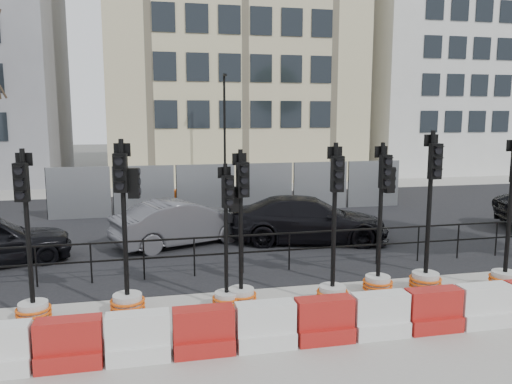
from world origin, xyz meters
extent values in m
plane|color=#51514C|center=(0.00, 0.00, 0.00)|extent=(120.00, 120.00, 0.00)
cube|color=gray|center=(0.00, -3.00, 0.01)|extent=(40.00, 6.00, 0.02)
cube|color=black|center=(0.00, 7.00, 0.01)|extent=(40.00, 14.00, 0.03)
cube|color=gray|center=(0.00, 16.00, 0.01)|extent=(40.00, 4.00, 0.02)
cube|color=#C6B691|center=(2.00, 22.00, 9.00)|extent=(15.00, 10.00, 18.00)
cube|color=silver|center=(17.00, 22.00, 8.00)|extent=(12.00, 9.00, 16.00)
cylinder|color=black|center=(-6.00, 1.20, 0.50)|extent=(0.04, 0.04, 1.00)
cylinder|color=black|center=(-4.80, 1.20, 0.50)|extent=(0.04, 0.04, 1.00)
cylinder|color=black|center=(-3.60, 1.20, 0.50)|extent=(0.04, 0.04, 1.00)
cylinder|color=black|center=(-2.40, 1.20, 0.50)|extent=(0.04, 0.04, 1.00)
cylinder|color=black|center=(-1.20, 1.20, 0.50)|extent=(0.04, 0.04, 1.00)
cylinder|color=black|center=(0.00, 1.20, 0.50)|extent=(0.04, 0.04, 1.00)
cylinder|color=black|center=(1.20, 1.20, 0.50)|extent=(0.04, 0.04, 1.00)
cylinder|color=black|center=(2.40, 1.20, 0.50)|extent=(0.04, 0.04, 1.00)
cylinder|color=black|center=(3.60, 1.20, 0.50)|extent=(0.04, 0.04, 1.00)
cylinder|color=black|center=(4.80, 1.20, 0.50)|extent=(0.04, 0.04, 1.00)
cylinder|color=black|center=(6.00, 1.20, 0.50)|extent=(0.04, 0.04, 1.00)
cube|color=black|center=(0.00, 1.20, 0.98)|extent=(18.00, 0.04, 0.04)
cube|color=black|center=(0.00, 1.20, 0.55)|extent=(18.00, 0.04, 0.04)
cube|color=gray|center=(-6.00, 9.00, 1.00)|extent=(2.30, 0.05, 2.00)
cylinder|color=black|center=(-7.15, 9.00, 1.00)|extent=(0.05, 0.05, 2.00)
cube|color=gray|center=(-3.60, 9.00, 1.00)|extent=(2.30, 0.05, 2.00)
cylinder|color=black|center=(-4.75, 9.00, 1.00)|extent=(0.05, 0.05, 2.00)
cube|color=gray|center=(-1.20, 9.00, 1.00)|extent=(2.30, 0.05, 2.00)
cylinder|color=black|center=(-2.35, 9.00, 1.00)|extent=(0.05, 0.05, 2.00)
cube|color=gray|center=(1.20, 9.00, 1.00)|extent=(2.30, 0.05, 2.00)
cylinder|color=black|center=(0.05, 9.00, 1.00)|extent=(0.05, 0.05, 2.00)
cube|color=gray|center=(3.60, 9.00, 1.00)|extent=(2.30, 0.05, 2.00)
cylinder|color=black|center=(2.45, 9.00, 1.00)|extent=(0.05, 0.05, 2.00)
cube|color=gray|center=(6.00, 9.00, 1.00)|extent=(2.30, 0.05, 2.00)
cylinder|color=black|center=(4.85, 9.00, 1.00)|extent=(0.05, 0.05, 2.00)
cube|color=#E5570F|center=(-4.00, 10.50, 0.40)|extent=(1.00, 0.40, 0.80)
cube|color=#E5570F|center=(-2.00, 10.50, 0.40)|extent=(1.00, 0.40, 0.80)
cube|color=#E5570F|center=(0.00, 10.50, 0.40)|extent=(1.00, 0.40, 0.80)
cube|color=#E5570F|center=(2.00, 10.50, 0.40)|extent=(1.00, 0.40, 0.80)
cylinder|color=black|center=(0.50, 15.00, 3.00)|extent=(0.12, 0.12, 6.00)
cube|color=black|center=(0.50, 14.75, 5.90)|extent=(0.12, 0.50, 0.12)
cube|color=#AD2A0D|center=(-4.72, -2.80, 0.15)|extent=(1.00, 0.50, 0.30)
cube|color=#AD2A0D|center=(-4.72, -2.80, 0.55)|extent=(1.00, 0.35, 0.50)
cube|color=silver|center=(-3.67, -2.80, 0.15)|extent=(1.00, 0.50, 0.30)
cube|color=silver|center=(-3.67, -2.80, 0.55)|extent=(1.00, 0.35, 0.50)
cube|color=#AD2A0D|center=(-2.62, -2.80, 0.15)|extent=(1.00, 0.50, 0.30)
cube|color=#AD2A0D|center=(-2.62, -2.80, 0.55)|extent=(1.00, 0.35, 0.50)
cube|color=silver|center=(-1.58, -2.80, 0.15)|extent=(1.00, 0.50, 0.30)
cube|color=silver|center=(-1.58, -2.80, 0.55)|extent=(1.00, 0.35, 0.50)
cube|color=#AD2A0D|center=(-0.52, -2.80, 0.15)|extent=(1.00, 0.50, 0.30)
cube|color=#AD2A0D|center=(-0.52, -2.80, 0.55)|extent=(1.00, 0.35, 0.50)
cube|color=silver|center=(0.53, -2.80, 0.15)|extent=(1.00, 0.50, 0.30)
cube|color=silver|center=(0.53, -2.80, 0.55)|extent=(1.00, 0.35, 0.50)
cube|color=#AD2A0D|center=(1.58, -2.80, 0.15)|extent=(1.00, 0.50, 0.30)
cube|color=#AD2A0D|center=(1.58, -2.80, 0.55)|extent=(1.00, 0.35, 0.50)
cube|color=silver|center=(2.63, -2.80, 0.15)|extent=(1.00, 0.50, 0.30)
cube|color=silver|center=(2.63, -2.80, 0.55)|extent=(1.00, 0.35, 0.50)
cylinder|color=beige|center=(-5.66, -0.85, 0.20)|extent=(0.54, 0.54, 0.40)
torus|color=#D34C0B|center=(-5.66, -0.85, 0.12)|extent=(0.66, 0.66, 0.05)
torus|color=#D34C0B|center=(-5.66, -0.85, 0.20)|extent=(0.66, 0.66, 0.05)
torus|color=#D34C0B|center=(-5.66, -0.85, 0.28)|extent=(0.66, 0.66, 0.05)
cylinder|color=black|center=(-5.66, -0.85, 1.82)|extent=(0.09, 0.09, 3.03)
cube|color=black|center=(-5.68, -0.97, 2.72)|extent=(0.26, 0.18, 0.71)
cylinder|color=black|center=(-5.69, -1.05, 2.50)|extent=(0.16, 0.08, 0.15)
cylinder|color=black|center=(-5.69, -1.05, 2.72)|extent=(0.16, 0.08, 0.15)
cylinder|color=black|center=(-5.69, -1.05, 2.94)|extent=(0.16, 0.08, 0.15)
cube|color=black|center=(-5.65, -0.79, 3.13)|extent=(0.30, 0.08, 0.24)
cylinder|color=beige|center=(-3.91, -0.84, 0.21)|extent=(0.57, 0.57, 0.42)
torus|color=#D34C0B|center=(-3.91, -0.84, 0.13)|extent=(0.69, 0.69, 0.05)
torus|color=#D34C0B|center=(-3.91, -0.84, 0.21)|extent=(0.69, 0.69, 0.05)
torus|color=#D34C0B|center=(-3.91, -0.84, 0.30)|extent=(0.69, 0.69, 0.05)
cylinder|color=black|center=(-3.91, -0.84, 1.90)|extent=(0.10, 0.10, 3.17)
cube|color=black|center=(-3.94, -0.96, 2.85)|extent=(0.28, 0.19, 0.74)
cylinder|color=black|center=(-3.96, -1.04, 2.62)|extent=(0.17, 0.08, 0.16)
cylinder|color=black|center=(-3.96, -1.04, 2.85)|extent=(0.17, 0.08, 0.16)
cylinder|color=black|center=(-3.96, -1.04, 3.08)|extent=(0.17, 0.08, 0.16)
cube|color=black|center=(-3.90, -0.77, 3.27)|extent=(0.32, 0.09, 0.25)
cube|color=black|center=(-3.71, -0.88, 2.64)|extent=(0.23, 0.18, 0.58)
cylinder|color=beige|center=(-1.64, -0.91, 0.20)|extent=(0.53, 0.53, 0.39)
torus|color=#D34C0B|center=(-1.64, -0.91, 0.12)|extent=(0.64, 0.64, 0.05)
torus|color=#D34C0B|center=(-1.64, -0.91, 0.20)|extent=(0.64, 0.64, 0.05)
torus|color=#D34C0B|center=(-1.64, -0.91, 0.28)|extent=(0.64, 0.64, 0.05)
cylinder|color=black|center=(-1.64, -0.91, 1.78)|extent=(0.09, 0.09, 2.96)
cube|color=black|center=(-1.62, -1.03, 2.67)|extent=(0.26, 0.18, 0.69)
cylinder|color=black|center=(-1.60, -1.11, 2.45)|extent=(0.15, 0.08, 0.15)
cylinder|color=black|center=(-1.60, -1.11, 2.67)|extent=(0.15, 0.08, 0.15)
cylinder|color=black|center=(-1.60, -1.11, 2.88)|extent=(0.15, 0.08, 0.15)
cube|color=black|center=(-1.65, -0.86, 3.06)|extent=(0.30, 0.09, 0.24)
cylinder|color=beige|center=(-1.95, -0.97, 0.18)|extent=(0.49, 0.49, 0.36)
torus|color=#D34C0B|center=(-1.95, -0.97, 0.11)|extent=(0.59, 0.59, 0.05)
torus|color=#D34C0B|center=(-1.95, -0.97, 0.18)|extent=(0.59, 0.59, 0.05)
torus|color=#D34C0B|center=(-1.95, -0.97, 0.25)|extent=(0.59, 0.59, 0.05)
cylinder|color=black|center=(-1.95, -0.97, 1.63)|extent=(0.08, 0.08, 2.72)
cube|color=black|center=(-1.93, -1.08, 2.45)|extent=(0.24, 0.18, 0.63)
cylinder|color=black|center=(-1.91, -1.15, 2.25)|extent=(0.14, 0.08, 0.14)
cylinder|color=black|center=(-1.91, -1.15, 2.45)|extent=(0.14, 0.08, 0.14)
cylinder|color=black|center=(-1.91, -1.15, 2.65)|extent=(0.14, 0.08, 0.14)
cube|color=black|center=(-1.97, -0.92, 2.81)|extent=(0.27, 0.10, 0.22)
cube|color=black|center=(-1.78, -0.93, 2.27)|extent=(0.21, 0.16, 0.50)
cylinder|color=beige|center=(0.24, -1.21, 0.21)|extent=(0.55, 0.55, 0.41)
torus|color=#D34C0B|center=(0.24, -1.21, 0.12)|extent=(0.67, 0.67, 0.05)
torus|color=#D34C0B|center=(0.24, -1.21, 0.21)|extent=(0.67, 0.67, 0.05)
torus|color=#D34C0B|center=(0.24, -1.21, 0.29)|extent=(0.67, 0.67, 0.05)
cylinder|color=black|center=(0.24, -1.21, 1.85)|extent=(0.09, 0.09, 3.08)
cube|color=black|center=(0.24, -1.34, 2.77)|extent=(0.25, 0.15, 0.72)
cylinder|color=black|center=(0.23, -1.42, 2.54)|extent=(0.16, 0.06, 0.15)
cylinder|color=black|center=(0.23, -1.42, 2.77)|extent=(0.16, 0.06, 0.15)
cylinder|color=black|center=(0.23, -1.42, 3.00)|extent=(0.16, 0.06, 0.15)
cube|color=black|center=(0.24, -1.15, 3.18)|extent=(0.31, 0.04, 0.25)
cylinder|color=beige|center=(1.46, -0.80, 0.20)|extent=(0.55, 0.55, 0.41)
torus|color=#D34C0B|center=(1.46, -0.80, 0.12)|extent=(0.66, 0.66, 0.05)
torus|color=#D34C0B|center=(1.46, -0.80, 0.20)|extent=(0.66, 0.66, 0.05)
torus|color=#D34C0B|center=(1.46, -0.80, 0.28)|extent=(0.66, 0.66, 0.05)
cylinder|color=black|center=(1.46, -0.80, 1.83)|extent=(0.09, 0.09, 3.05)
cube|color=black|center=(1.48, -0.93, 2.74)|extent=(0.26, 0.18, 0.71)
cylinder|color=black|center=(1.49, -1.01, 2.52)|extent=(0.16, 0.07, 0.15)
cylinder|color=black|center=(1.49, -1.01, 2.74)|extent=(0.16, 0.07, 0.15)
cylinder|color=black|center=(1.49, -1.01, 2.97)|extent=(0.16, 0.07, 0.15)
cube|color=black|center=(1.45, -0.74, 3.15)|extent=(0.31, 0.07, 0.24)
cube|color=black|center=(1.66, -0.78, 2.54)|extent=(0.22, 0.16, 0.56)
cylinder|color=beige|center=(2.57, -0.90, 0.22)|extent=(0.59, 0.59, 0.44)
torus|color=#D34C0B|center=(2.57, -0.90, 0.13)|extent=(0.71, 0.71, 0.05)
torus|color=#D34C0B|center=(2.57, -0.90, 0.22)|extent=(0.71, 0.71, 0.05)
torus|color=#D34C0B|center=(2.57, -0.90, 0.31)|extent=(0.71, 0.71, 0.05)
cylinder|color=black|center=(2.57, -0.90, 1.96)|extent=(0.10, 0.10, 3.27)
cube|color=black|center=(2.57, -1.03, 2.95)|extent=(0.27, 0.16, 0.76)
cylinder|color=black|center=(2.57, -1.12, 2.71)|extent=(0.16, 0.06, 0.16)
cylinder|color=black|center=(2.57, -1.12, 2.95)|extent=(0.16, 0.06, 0.16)
cylinder|color=black|center=(2.57, -1.12, 3.19)|extent=(0.16, 0.06, 0.16)
cube|color=black|center=(2.57, -0.83, 3.38)|extent=(0.33, 0.04, 0.26)
cylinder|color=beige|center=(4.39, -1.17, 0.21)|extent=(0.57, 0.57, 0.42)
torus|color=#D34C0B|center=(4.39, -1.17, 0.13)|extent=(0.68, 0.68, 0.05)
torus|color=#D34C0B|center=(4.39, -1.17, 0.21)|extent=(0.68, 0.68, 0.05)
torus|color=#D34C0B|center=(4.39, -1.17, 0.29)|extent=(0.68, 0.68, 0.05)
cylinder|color=black|center=(4.39, -1.17, 1.90)|extent=(0.09, 0.09, 3.16)
imported|color=#4C4C51|center=(-2.44, 4.37, 0.69)|extent=(4.26, 5.19, 1.39)
imported|color=black|center=(1.39, 3.88, 0.71)|extent=(4.26, 5.82, 1.42)
camera|label=1|loc=(-3.44, -10.58, 3.93)|focal=35.00mm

